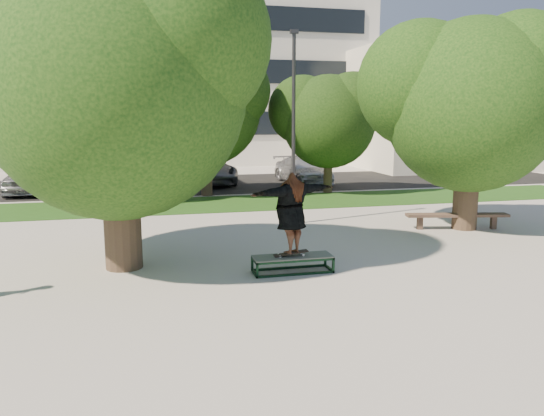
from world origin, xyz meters
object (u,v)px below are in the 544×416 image
object	(u,v)px
tree_left	(111,73)
car_silver_b	(303,170)
bench	(457,216)
car_silver_a	(32,175)
car_grey	(206,169)
tree_right	(468,95)
lamppost	(293,127)
grind_box	(293,264)
car_dark	(121,172)

from	to	relation	value
tree_left	car_silver_b	world-z (taller)	tree_left
bench	car_silver_a	size ratio (longest dim) A/B	0.68
car_grey	tree_right	bearing A→B (deg)	-67.33
car_grey	tree_left	bearing A→B (deg)	-107.38
lamppost	grind_box	distance (m)	6.21
bench	car_dark	size ratio (longest dim) A/B	0.75
tree_left	car_grey	xyz separation A→B (m)	(3.76, 15.15, -3.67)
grind_box	bench	distance (m)	7.04
grind_box	car_silver_a	world-z (taller)	car_silver_a
tree_left	grind_box	size ratio (longest dim) A/B	3.95
car_silver_b	grind_box	bearing A→B (deg)	-116.03
car_dark	car_grey	size ratio (longest dim) A/B	0.79
tree_left	car_dark	distance (m)	15.76
bench	car_silver_b	xyz separation A→B (m)	(-1.29, 12.30, 0.26)
bench	car_grey	distance (m)	14.65
car_silver_b	lamppost	bearing A→B (deg)	-116.93
car_silver_a	car_dark	xyz separation A→B (m)	(3.88, 1.64, -0.10)
lamppost	bench	xyz separation A→B (m)	(4.75, -1.99, -2.74)
tree_left	car_dark	world-z (taller)	tree_left
bench	car_silver_b	distance (m)	12.37
bench	car_dark	bearing A→B (deg)	140.17
lamppost	car_grey	bearing A→B (deg)	97.75
car_silver_a	car_dark	bearing A→B (deg)	24.53
lamppost	car_silver_b	size ratio (longest dim) A/B	1.34
car_silver_b	bench	bearing A→B (deg)	-92.40
lamppost	bench	world-z (taller)	lamppost
tree_left	car_silver_b	xyz separation A→B (m)	(8.76, 14.22, -3.76)
car_silver_a	car_silver_b	size ratio (longest dim) A/B	1.03
tree_left	car_silver_a	distance (m)	14.80
tree_right	car_dark	bearing A→B (deg)	128.89
car_grey	car_dark	bearing A→B (deg)	174.53
car_dark	car_grey	distance (m)	4.29
grind_box	car_silver_a	size ratio (longest dim) A/B	0.38
car_silver_a	tree_left	bearing A→B (deg)	-70.55
tree_right	tree_left	bearing A→B (deg)	-168.97
car_silver_a	car_grey	size ratio (longest dim) A/B	0.87
tree_right	grind_box	size ratio (longest dim) A/B	3.62
grind_box	car_grey	size ratio (longest dim) A/B	0.33
lamppost	car_silver_b	bearing A→B (deg)	71.44
tree_left	bench	xyz separation A→B (m)	(10.04, 1.92, -4.01)
lamppost	car_grey	distance (m)	11.60
car_grey	car_silver_b	xyz separation A→B (m)	(4.99, -0.93, -0.09)
tree_right	car_grey	world-z (taller)	tree_right
tree_left	bench	world-z (taller)	tree_left
car_silver_a	grind_box	bearing A→B (deg)	-59.74
tree_left	lamppost	world-z (taller)	tree_left
car_silver_a	car_dark	world-z (taller)	car_silver_a
bench	car_silver_b	size ratio (longest dim) A/B	0.70
bench	car_grey	size ratio (longest dim) A/B	0.59
lamppost	bench	size ratio (longest dim) A/B	1.92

